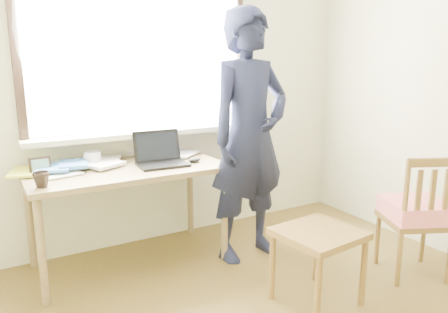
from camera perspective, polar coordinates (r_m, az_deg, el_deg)
room_shell at (r=2.06m, az=11.53°, el=16.04°), size 3.52×4.02×2.61m
desk at (r=3.23m, az=-12.56°, el=-2.73°), size 1.38×0.69×0.74m
laptop at (r=3.25m, az=-8.33°, el=-0.03°), size 0.37×0.31×0.24m
mug_white at (r=3.33m, az=-16.82°, el=-0.24°), size 0.18×0.18×0.10m
mug_dark at (r=2.87m, az=-22.75°, el=-2.82°), size 0.14×0.14×0.09m
mouse at (r=3.29m, az=-3.90°, el=-0.45°), size 0.10×0.07×0.04m
desk_clutter at (r=3.28m, az=-18.56°, el=-1.04°), size 0.75×0.56×0.05m
book_a at (r=3.35m, az=-20.73°, el=-1.13°), size 0.23×0.28×0.02m
book_b at (r=3.57m, az=-6.81°, el=0.41°), size 0.32×0.31×0.02m
picture_frame at (r=3.18m, az=-22.88°, el=-1.23°), size 0.14×0.03×0.11m
work_chair at (r=2.79m, az=12.25°, el=-10.83°), size 0.51×0.49×0.48m
side_chair at (r=3.32m, az=23.85°, el=-6.67°), size 0.54×0.53×0.89m
person at (r=3.25m, az=3.33°, el=2.60°), size 0.73×0.52×1.87m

